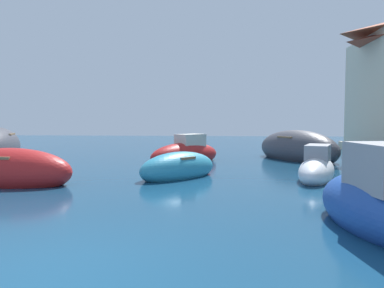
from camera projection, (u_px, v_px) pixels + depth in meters
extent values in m
plane|color=navy|center=(43.00, 277.00, 4.87)|extent=(80.00, 80.00, 0.00)
ellipsoid|color=#B21E1E|center=(9.00, 172.00, 11.66)|extent=(4.03, 1.71, 1.46)
cube|color=brown|center=(9.00, 156.00, 11.63)|extent=(0.83, 1.32, 0.08)
ellipsoid|color=white|center=(317.00, 171.00, 12.66)|extent=(2.16, 3.57, 0.98)
cube|color=gray|center=(318.00, 153.00, 12.87)|extent=(1.15, 1.54, 0.58)
ellipsoid|color=#1E479E|center=(378.00, 210.00, 6.94)|extent=(2.01, 3.72, 1.31)
ellipsoid|color=teal|center=(178.00, 168.00, 13.08)|extent=(3.05, 3.36, 1.15)
cube|color=brown|center=(178.00, 157.00, 13.06)|extent=(1.21, 1.15, 0.08)
ellipsoid|color=#3F3F47|center=(297.00, 149.00, 18.93)|extent=(4.45, 5.63, 1.89)
cube|color=brown|center=(297.00, 137.00, 18.89)|extent=(1.98, 1.75, 0.08)
ellipsoid|color=#B21E1E|center=(185.00, 156.00, 17.48)|extent=(3.60, 3.91, 1.21)
cube|color=beige|center=(190.00, 141.00, 17.66)|extent=(1.48, 1.54, 0.62)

